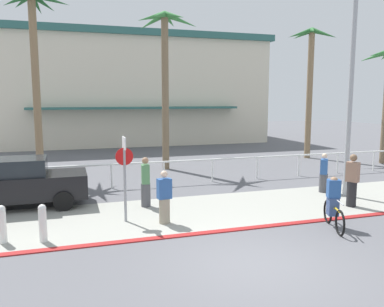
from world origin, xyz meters
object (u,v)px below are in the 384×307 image
(stop_sign_bike_lane, at_px, (125,167))
(bollard_2, at_px, (43,223))
(pedestrian_3, at_px, (164,200))
(streetlight_curb, at_px, (356,82))
(bollard_0, at_px, (2,224))
(palm_tree_2, at_px, (165,56))
(cyclist_yellow_0, at_px, (333,204))
(pedestrian_2, at_px, (324,175))
(pedestrian_1, at_px, (146,184))
(car_black_1, at_px, (17,182))
(palm_tree_1, at_px, (33,37))
(palm_tree_3, at_px, (311,66))
(pedestrian_0, at_px, (352,182))

(stop_sign_bike_lane, bearing_deg, bollard_2, -155.04)
(pedestrian_3, bearing_deg, streetlight_curb, 7.18)
(bollard_0, height_order, palm_tree_2, palm_tree_2)
(stop_sign_bike_lane, xyz_separation_m, bollard_2, (-2.26, -1.05, -1.16))
(bollard_2, xyz_separation_m, cyclist_yellow_0, (7.84, -1.26, 0.18))
(pedestrian_2, bearing_deg, streetlight_curb, -66.10)
(bollard_0, relative_size, cyclist_yellow_0, 0.58)
(streetlight_curb, height_order, pedestrian_1, streetlight_curb)
(car_black_1, distance_m, cyclist_yellow_0, 10.13)
(stop_sign_bike_lane, relative_size, pedestrian_3, 1.61)
(palm_tree_1, height_order, cyclist_yellow_0, palm_tree_1)
(bollard_0, relative_size, palm_tree_1, 0.12)
(pedestrian_2, bearing_deg, bollard_0, -168.77)
(stop_sign_bike_lane, bearing_deg, pedestrian_2, 9.87)
(streetlight_curb, bearing_deg, stop_sign_bike_lane, -177.27)
(stop_sign_bike_lane, height_order, palm_tree_3, palm_tree_3)
(palm_tree_3, relative_size, pedestrian_1, 4.61)
(bollard_2, distance_m, pedestrian_2, 10.49)
(pedestrian_2, height_order, pedestrian_3, pedestrian_3)
(bollard_2, distance_m, pedestrian_1, 4.02)
(pedestrian_3, bearing_deg, car_black_1, 143.70)
(pedestrian_0, height_order, pedestrian_2, pedestrian_0)
(pedestrian_0, distance_m, pedestrian_3, 6.51)
(car_black_1, height_order, pedestrian_1, pedestrian_1)
(streetlight_curb, height_order, car_black_1, streetlight_curb)
(cyclist_yellow_0, height_order, pedestrian_0, pedestrian_0)
(palm_tree_2, xyz_separation_m, pedestrian_1, (-2.41, -6.99, -5.03))
(car_black_1, distance_m, pedestrian_3, 5.36)
(bollard_0, distance_m, palm_tree_1, 11.55)
(streetlight_curb, height_order, pedestrian_2, streetlight_curb)
(palm_tree_1, height_order, pedestrian_0, palm_tree_1)
(palm_tree_3, xyz_separation_m, pedestrian_1, (-11.84, -8.15, -4.88))
(bollard_2, height_order, palm_tree_1, palm_tree_1)
(bollard_0, xyz_separation_m, palm_tree_2, (6.53, 9.26, 5.31))
(cyclist_yellow_0, xyz_separation_m, pedestrian_0, (1.99, 1.64, 0.16))
(bollard_0, bearing_deg, pedestrian_3, 4.19)
(bollard_2, xyz_separation_m, pedestrian_0, (9.83, 0.38, 0.34))
(cyclist_yellow_0, height_order, pedestrian_1, pedestrian_1)
(streetlight_curb, relative_size, car_black_1, 1.70)
(palm_tree_3, height_order, pedestrian_3, palm_tree_3)
(bollard_0, xyz_separation_m, streetlight_curb, (11.61, 1.24, 3.76))
(palm_tree_3, bearing_deg, stop_sign_bike_lane, -143.02)
(bollard_2, height_order, pedestrian_2, pedestrian_2)
(stop_sign_bike_lane, relative_size, bollard_0, 2.56)
(palm_tree_1, xyz_separation_m, pedestrian_0, (10.51, -9.66, -5.72))
(pedestrian_1, bearing_deg, stop_sign_bike_lane, -121.75)
(stop_sign_bike_lane, distance_m, pedestrian_0, 7.65)
(palm_tree_3, xyz_separation_m, cyclist_yellow_0, (-7.14, -11.89, -4.98))
(palm_tree_2, xyz_separation_m, pedestrian_0, (4.28, -9.09, -4.97))
(palm_tree_2, bearing_deg, pedestrian_0, -64.81)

